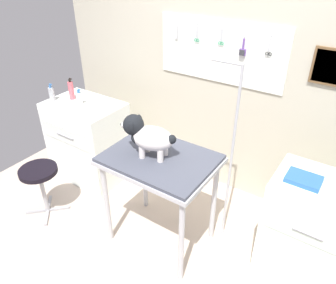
% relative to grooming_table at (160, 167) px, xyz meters
% --- Properties ---
extents(ground, '(4.40, 4.00, 0.04)m').
position_rel_grooming_table_xyz_m(ground, '(0.03, -0.20, -0.82)').
color(ground, '#C2AF9D').
extents(rear_wall_panel, '(4.00, 0.11, 2.30)m').
position_rel_grooming_table_xyz_m(rear_wall_panel, '(0.03, 1.08, 0.36)').
color(rear_wall_panel, '#BDB6A1').
rests_on(rear_wall_panel, ground).
extents(grooming_table, '(0.88, 0.65, 0.90)m').
position_rel_grooming_table_xyz_m(grooming_table, '(0.00, 0.00, 0.00)').
color(grooming_table, '#B7B7BC').
rests_on(grooming_table, ground).
extents(grooming_arm, '(0.29, 0.11, 1.64)m').
position_rel_grooming_table_xyz_m(grooming_arm, '(0.45, 0.35, -0.03)').
color(grooming_arm, '#B7B7BC').
rests_on(grooming_arm, ground).
extents(dog, '(0.45, 0.28, 0.33)m').
position_rel_grooming_table_xyz_m(dog, '(-0.09, -0.03, 0.28)').
color(dog, white).
rests_on(dog, grooming_table).
extents(counter_left, '(0.80, 0.58, 0.91)m').
position_rel_grooming_table_xyz_m(counter_left, '(-1.24, 0.36, -0.35)').
color(counter_left, white).
rests_on(counter_left, ground).
extents(cabinet_right, '(0.68, 0.54, 0.88)m').
position_rel_grooming_table_xyz_m(cabinet_right, '(1.16, 0.38, -0.36)').
color(cabinet_right, white).
rests_on(cabinet_right, ground).
extents(stool, '(0.36, 0.36, 0.53)m').
position_rel_grooming_table_xyz_m(stool, '(-1.16, -0.36, -0.36)').
color(stool, '#9E9EA3').
rests_on(stool, ground).
extents(pump_bottle_white, '(0.06, 0.06, 0.19)m').
position_rel_grooming_table_xyz_m(pump_bottle_white, '(-1.57, 0.23, 0.18)').
color(pump_bottle_white, '#A8ABB0').
rests_on(pump_bottle_white, counter_left).
extents(spray_bottle_short, '(0.06, 0.06, 0.17)m').
position_rel_grooming_table_xyz_m(spray_bottle_short, '(-1.26, 0.33, 0.17)').
color(spray_bottle_short, white).
rests_on(spray_bottle_short, counter_left).
extents(detangler_spray, '(0.06, 0.06, 0.24)m').
position_rel_grooming_table_xyz_m(detangler_spray, '(-1.42, 0.38, 0.21)').
color(detangler_spray, '#D95A66').
rests_on(detangler_spray, counter_left).
extents(supply_tray, '(0.24, 0.18, 0.04)m').
position_rel_grooming_table_xyz_m(supply_tray, '(1.02, 0.34, 0.10)').
color(supply_tray, blue).
rests_on(supply_tray, cabinet_right).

